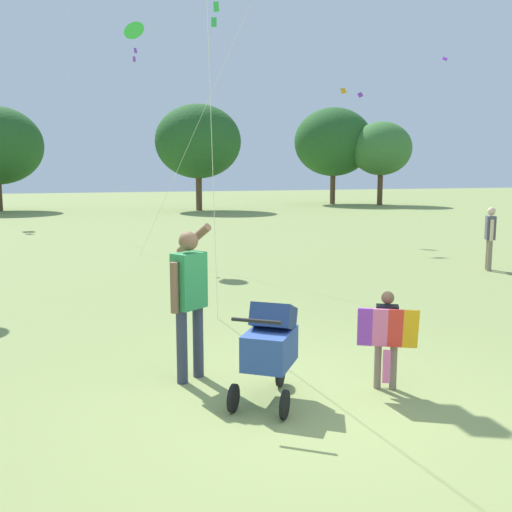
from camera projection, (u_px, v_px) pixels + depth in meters
ground_plane at (312, 408)px, 5.77m from camera, size 120.00×120.00×0.00m
treeline_distant at (80, 144)px, 33.33m from camera, size 45.00×8.55×6.71m
child_with_butterfly_kite at (387, 332)px, 6.16m from camera, size 0.62×0.50×1.08m
person_adult_flyer at (189, 291)px, 6.41m from camera, size 0.53×0.67×1.77m
stroller at (270, 343)px, 5.89m from camera, size 0.90×1.04×1.03m
kite_orange_delta at (135, 34)px, 15.41m from camera, size 2.35×4.23×6.28m
person_red_shirt at (490, 233)px, 13.63m from camera, size 0.34×0.42×1.50m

